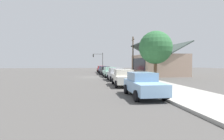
# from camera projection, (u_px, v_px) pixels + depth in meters

# --- Properties ---
(ground_plane) EXTENTS (120.00, 120.00, 0.00)m
(ground_plane) POSITION_uv_depth(u_px,v_px,m) (93.00, 77.00, 29.12)
(ground_plane) COLOR #4C4947
(sidewalk_curb) EXTENTS (60.00, 4.20, 0.16)m
(sidewalk_curb) POSITION_uv_depth(u_px,v_px,m) (126.00, 76.00, 29.93)
(sidewalk_curb) COLOR #A3A099
(sidewalk_curb) RESTS_ON ground
(car_cherry) EXTENTS (4.56, 2.07, 1.59)m
(car_cherry) POSITION_uv_depth(u_px,v_px,m) (101.00, 69.00, 45.38)
(car_cherry) COLOR red
(car_cherry) RESTS_ON ground
(car_navy) EXTENTS (4.48, 1.99, 1.59)m
(car_navy) POSITION_uv_depth(u_px,v_px,m) (103.00, 70.00, 39.67)
(car_navy) COLOR navy
(car_navy) RESTS_ON ground
(car_charcoal) EXTENTS (4.58, 2.19, 1.59)m
(car_charcoal) POSITION_uv_depth(u_px,v_px,m) (105.00, 71.00, 34.56)
(car_charcoal) COLOR #2D3035
(car_charcoal) RESTS_ON ground
(car_seafoam) EXTENTS (4.90, 2.15, 1.59)m
(car_seafoam) POSITION_uv_depth(u_px,v_px,m) (110.00, 72.00, 29.00)
(car_seafoam) COLOR #9ED1BC
(car_seafoam) RESTS_ON ground
(car_silver) EXTENTS (4.34, 2.10, 1.59)m
(car_silver) POSITION_uv_depth(u_px,v_px,m) (116.00, 74.00, 23.31)
(car_silver) COLOR silver
(car_silver) RESTS_ON ground
(car_ivory) EXTENTS (4.74, 2.25, 1.59)m
(car_ivory) POSITION_uv_depth(u_px,v_px,m) (124.00, 77.00, 17.74)
(car_ivory) COLOR silver
(car_ivory) RESTS_ON ground
(car_skyblue) EXTENTS (4.46, 2.01, 1.59)m
(car_skyblue) POSITION_uv_depth(u_px,v_px,m) (143.00, 84.00, 11.87)
(car_skyblue) COLOR #8CB7E0
(car_skyblue) RESTS_ON ground
(storefront_building) EXTENTS (10.22, 7.72, 5.86)m
(storefront_building) POSITION_uv_depth(u_px,v_px,m) (158.00, 64.00, 32.91)
(storefront_building) COLOR tan
(storefront_building) RESTS_ON ground
(shade_tree) EXTENTS (4.51, 4.51, 6.63)m
(shade_tree) POSITION_uv_depth(u_px,v_px,m) (156.00, 48.00, 24.60)
(shade_tree) COLOR brown
(shade_tree) RESTS_ON ground
(traffic_light_main) EXTENTS (0.37, 2.79, 5.20)m
(traffic_light_main) POSITION_uv_depth(u_px,v_px,m) (99.00, 59.00, 49.86)
(traffic_light_main) COLOR #383833
(traffic_light_main) RESTS_ON ground
(utility_pole_wooden) EXTENTS (1.80, 0.24, 7.50)m
(utility_pole_wooden) POSITION_uv_depth(u_px,v_px,m) (133.00, 55.00, 35.71)
(utility_pole_wooden) COLOR brown
(utility_pole_wooden) RESTS_ON ground
(fire_hydrant_red) EXTENTS (0.22, 0.22, 0.71)m
(fire_hydrant_red) POSITION_uv_depth(u_px,v_px,m) (111.00, 72.00, 37.31)
(fire_hydrant_red) COLOR red
(fire_hydrant_red) RESTS_ON sidewalk_curb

